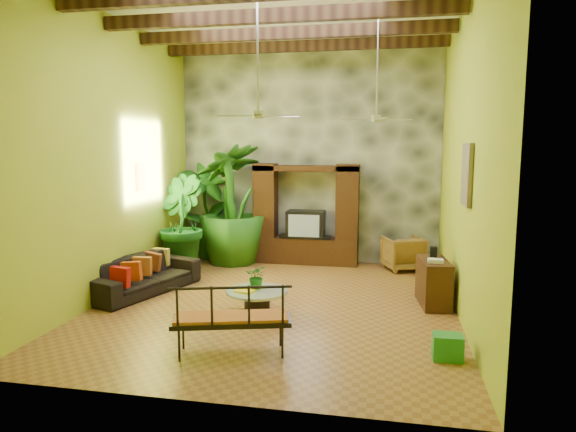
% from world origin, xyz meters
% --- Properties ---
extents(ground, '(7.00, 7.00, 0.00)m').
position_xyz_m(ground, '(0.00, 0.00, 0.00)').
color(ground, brown).
rests_on(ground, ground).
extents(ceiling, '(6.00, 7.00, 0.02)m').
position_xyz_m(ceiling, '(0.00, 0.00, 5.00)').
color(ceiling, silver).
rests_on(ceiling, back_wall).
extents(back_wall, '(6.00, 0.02, 5.00)m').
position_xyz_m(back_wall, '(0.00, 3.50, 2.50)').
color(back_wall, '#A3BE2B').
rests_on(back_wall, ground).
extents(left_wall, '(0.02, 7.00, 5.00)m').
position_xyz_m(left_wall, '(-3.00, 0.00, 2.50)').
color(left_wall, '#A3BE2B').
rests_on(left_wall, ground).
extents(right_wall, '(0.02, 7.00, 5.00)m').
position_xyz_m(right_wall, '(3.00, 0.00, 2.50)').
color(right_wall, '#A3BE2B').
rests_on(right_wall, ground).
extents(stone_accent_wall, '(5.98, 0.10, 4.98)m').
position_xyz_m(stone_accent_wall, '(0.00, 3.44, 2.50)').
color(stone_accent_wall, '#3A3D42').
rests_on(stone_accent_wall, ground).
extents(ceiling_beams, '(5.95, 5.36, 0.22)m').
position_xyz_m(ceiling_beams, '(0.00, 0.00, 4.78)').
color(ceiling_beams, '#372211').
rests_on(ceiling_beams, ceiling).
extents(entertainment_center, '(2.40, 0.55, 2.30)m').
position_xyz_m(entertainment_center, '(0.00, 3.14, 0.97)').
color(entertainment_center, black).
rests_on(entertainment_center, ground).
extents(ceiling_fan_front, '(1.28, 1.28, 1.86)m').
position_xyz_m(ceiling_fan_front, '(-0.20, -0.40, 3.40)').
color(ceiling_fan_front, '#ACADB1').
rests_on(ceiling_fan_front, ceiling).
extents(ceiling_fan_back, '(1.28, 1.28, 1.86)m').
position_xyz_m(ceiling_fan_back, '(1.60, 1.20, 3.40)').
color(ceiling_fan_back, '#ACADB1').
rests_on(ceiling_fan_back, ceiling).
extents(wall_art_mask, '(0.06, 0.32, 0.55)m').
position_xyz_m(wall_art_mask, '(-2.96, 1.00, 2.10)').
color(wall_art_mask, gold).
rests_on(wall_art_mask, left_wall).
extents(wall_art_painting, '(0.06, 0.70, 0.90)m').
position_xyz_m(wall_art_painting, '(2.96, -0.60, 2.30)').
color(wall_art_painting, '#22517C').
rests_on(wall_art_painting, right_wall).
extents(sofa, '(1.57, 2.45, 0.67)m').
position_xyz_m(sofa, '(-2.59, 0.20, 0.33)').
color(sofa, black).
rests_on(sofa, ground).
extents(wicker_armchair, '(1.03, 1.05, 0.74)m').
position_xyz_m(wicker_armchair, '(2.20, 2.94, 0.37)').
color(wicker_armchair, olive).
rests_on(wicker_armchair, ground).
extents(tall_plant_a, '(1.51, 1.41, 2.38)m').
position_xyz_m(tall_plant_a, '(-2.43, 3.15, 1.19)').
color(tall_plant_a, '#1C5A17').
rests_on(tall_plant_a, ground).
extents(tall_plant_b, '(1.46, 1.48, 2.10)m').
position_xyz_m(tall_plant_b, '(-2.56, 1.88, 1.05)').
color(tall_plant_b, '#17591E').
rests_on(tall_plant_b, ground).
extents(tall_plant_c, '(2.09, 2.09, 2.75)m').
position_xyz_m(tall_plant_c, '(-1.67, 2.87, 1.37)').
color(tall_plant_c, '#286C1C').
rests_on(tall_plant_c, ground).
extents(coffee_table, '(0.99, 0.99, 0.40)m').
position_xyz_m(coffee_table, '(-0.19, -0.61, 0.26)').
color(coffee_table, black).
rests_on(coffee_table, ground).
extents(centerpiece_plant, '(0.38, 0.34, 0.40)m').
position_xyz_m(centerpiece_plant, '(-0.22, -0.49, 0.60)').
color(centerpiece_plant, '#19611F').
rests_on(centerpiece_plant, coffee_table).
extents(yellow_tray, '(0.34, 0.28, 0.03)m').
position_xyz_m(yellow_tray, '(-0.35, -0.74, 0.42)').
color(yellow_tray, yellow).
rests_on(yellow_tray, coffee_table).
extents(iron_bench, '(1.62, 0.96, 0.57)m').
position_xyz_m(iron_bench, '(-0.12, -2.28, 0.54)').
color(iron_bench, black).
rests_on(iron_bench, ground).
extents(side_console, '(0.56, 1.03, 0.79)m').
position_xyz_m(side_console, '(2.65, 0.46, 0.39)').
color(side_console, '#361E11').
rests_on(side_console, ground).
extents(green_bin, '(0.38, 0.29, 0.33)m').
position_xyz_m(green_bin, '(2.65, -1.84, 0.16)').
color(green_bin, '#1C6B2D').
rests_on(green_bin, ground).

